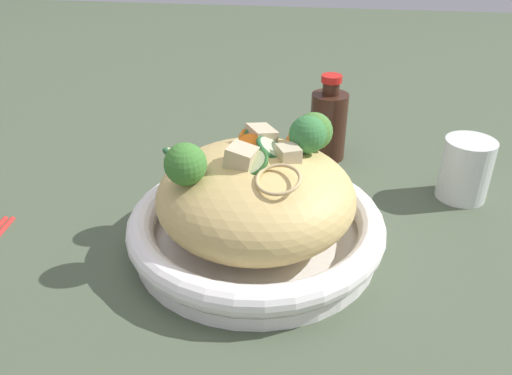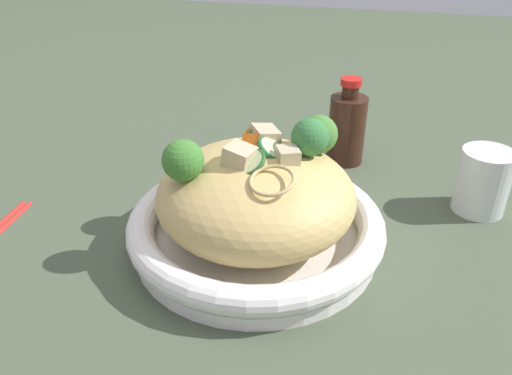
% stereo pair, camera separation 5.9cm
% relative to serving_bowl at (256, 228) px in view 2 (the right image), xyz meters
% --- Properties ---
extents(ground_plane, '(3.00, 3.00, 0.00)m').
position_rel_serving_bowl_xyz_m(ground_plane, '(0.00, 0.00, -0.02)').
color(ground_plane, '#46523D').
extents(serving_bowl, '(0.31, 0.31, 0.05)m').
position_rel_serving_bowl_xyz_m(serving_bowl, '(0.00, 0.00, 0.00)').
color(serving_bowl, white).
rests_on(serving_bowl, ground_plane).
extents(noodle_heap, '(0.23, 0.23, 0.11)m').
position_rel_serving_bowl_xyz_m(noodle_heap, '(-0.00, -0.00, 0.05)').
color(noodle_heap, tan).
rests_on(noodle_heap, serving_bowl).
extents(broccoli_florets, '(0.16, 0.19, 0.06)m').
position_rel_serving_bowl_xyz_m(broccoli_florets, '(0.01, -0.01, 0.11)').
color(broccoli_florets, '#9CBB6F').
rests_on(broccoli_florets, serving_bowl).
extents(carrot_coins, '(0.12, 0.08, 0.04)m').
position_rel_serving_bowl_xyz_m(carrot_coins, '(0.03, 0.00, 0.10)').
color(carrot_coins, orange).
rests_on(carrot_coins, serving_bowl).
extents(zucchini_slices, '(0.12, 0.16, 0.05)m').
position_rel_serving_bowl_xyz_m(zucchini_slices, '(0.02, 0.03, 0.09)').
color(zucchini_slices, beige).
rests_on(zucchini_slices, serving_bowl).
extents(chicken_chunks, '(0.10, 0.08, 0.03)m').
position_rel_serving_bowl_xyz_m(chicken_chunks, '(0.01, -0.00, 0.10)').
color(chicken_chunks, '#C5B790').
rests_on(chicken_chunks, serving_bowl).
extents(soy_sauce_bottle, '(0.06, 0.06, 0.14)m').
position_rel_serving_bowl_xyz_m(soy_sauce_bottle, '(0.26, -0.08, 0.03)').
color(soy_sauce_bottle, '#381E14').
rests_on(soy_sauce_bottle, ground_plane).
extents(drinking_glass, '(0.07, 0.07, 0.09)m').
position_rel_serving_bowl_xyz_m(drinking_glass, '(0.15, -0.27, 0.02)').
color(drinking_glass, silver).
rests_on(drinking_glass, ground_plane).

